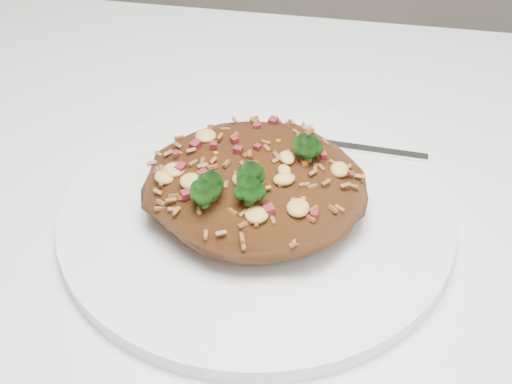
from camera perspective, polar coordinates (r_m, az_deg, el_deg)
dining_table at (r=0.58m, az=9.81°, el=-13.72°), size 1.20×0.80×0.75m
plate at (r=0.55m, az=0.00°, el=-1.74°), size 0.30×0.30×0.01m
fried_rice at (r=0.52m, az=-0.03°, el=1.16°), size 0.17×0.15×0.07m
fork at (r=0.61m, az=6.75°, el=3.71°), size 0.16×0.02×0.00m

